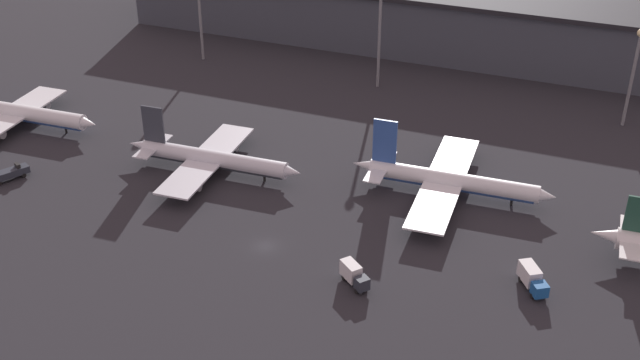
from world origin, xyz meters
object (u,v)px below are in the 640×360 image
object	(u,v)px
service_vehicle_3	(532,278)
service_vehicle_4	(354,274)
service_vehicle_2	(9,173)
airplane_0	(19,112)
airplane_1	(211,159)
airplane_2	(449,180)

from	to	relation	value
service_vehicle_3	service_vehicle_4	world-z (taller)	service_vehicle_3
service_vehicle_2	service_vehicle_4	size ratio (longest dim) A/B	1.29
airplane_0	airplane_1	bearing A→B (deg)	-6.04
airplane_1	service_vehicle_3	xyz separation A→B (m)	(65.17, -14.27, -1.01)
airplane_0	airplane_2	bearing A→B (deg)	0.92
airplane_2	service_vehicle_4	bearing A→B (deg)	-105.15
service_vehicle_2	service_vehicle_4	xyz separation A→B (m)	(73.94, -6.30, 0.54)
airplane_0	service_vehicle_2	distance (m)	24.90
service_vehicle_4	airplane_2	bearing A→B (deg)	116.46
airplane_0	airplane_2	xyz separation A→B (m)	(95.42, 6.44, -0.13)
airplane_0	service_vehicle_2	xyz separation A→B (m)	(14.34, -20.29, -1.74)
service_vehicle_2	service_vehicle_3	distance (m)	100.46
service_vehicle_2	service_vehicle_3	bearing A→B (deg)	-60.01
service_vehicle_3	service_vehicle_4	size ratio (longest dim) A/B	1.17
service_vehicle_2	service_vehicle_3	xyz separation A→B (m)	(100.41, 3.33, 0.55)
service_vehicle_2	airplane_2	bearing A→B (deg)	-43.67
airplane_1	service_vehicle_2	distance (m)	39.42
service_vehicle_3	airplane_2	bearing A→B (deg)	-174.28
airplane_1	service_vehicle_3	world-z (taller)	airplane_1
service_vehicle_2	service_vehicle_4	distance (m)	74.21
airplane_2	service_vehicle_2	xyz separation A→B (m)	(-81.09, -26.73, -1.61)
airplane_1	service_vehicle_4	bearing A→B (deg)	-34.64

